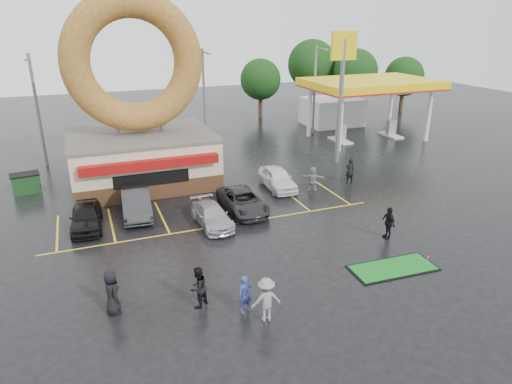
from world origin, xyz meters
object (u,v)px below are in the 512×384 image
object	(u,v)px
shell_sign	(342,74)
car_black	(86,216)
streetlight_right	(315,88)
car_dgrey	(136,203)
gas_station	(353,98)
dumpster	(26,184)
streetlight_mid	(204,96)
car_white	(278,178)
car_grey	(243,201)
putting_green	(393,268)
streetlight_left	(37,108)
person_blue	(245,294)
donut_shop	(139,123)
car_silver	(212,215)
person_cameraman	(388,223)

from	to	relation	value
shell_sign	car_black	bearing A→B (deg)	-163.52
streetlight_right	car_dgrey	distance (m)	25.63
gas_station	dumpster	xyz separation A→B (m)	(-31.07, -7.27, -3.05)
streetlight_mid	car_white	xyz separation A→B (m)	(1.73, -12.92, -4.03)
car_grey	putting_green	distance (m)	10.44
streetlight_left	person_blue	xyz separation A→B (m)	(8.52, -24.96, -3.95)
person_blue	car_dgrey	bearing A→B (deg)	96.52
car_white	car_black	bearing A→B (deg)	-168.44
donut_shop	dumpster	bearing A→B (deg)	175.05
shell_sign	car_grey	size ratio (longest dim) A/B	2.17
putting_green	person_blue	bearing A→B (deg)	-175.36
car_silver	person_cameraman	size ratio (longest dim) A/B	2.27
shell_sign	putting_green	world-z (taller)	shell_sign
streetlight_left	streetlight_mid	distance (m)	14.04
dumpster	streetlight_left	bearing A→B (deg)	71.48
shell_sign	streetlight_mid	bearing A→B (deg)	135.27
shell_sign	car_silver	xyz separation A→B (m)	(-13.40, -8.27, -6.77)
gas_station	car_black	world-z (taller)	gas_station
streetlight_right	person_cameraman	bearing A→B (deg)	-108.29
donut_shop	car_grey	size ratio (longest dim) A/B	2.76
streetlight_right	putting_green	bearing A→B (deg)	-109.87
donut_shop	car_grey	distance (m)	10.13
car_silver	car_white	size ratio (longest dim) A/B	0.95
gas_station	car_silver	world-z (taller)	gas_station
putting_green	car_silver	bearing A→B (deg)	130.31
streetlight_left	streetlight_right	distance (m)	26.08
streetlight_mid	person_blue	xyz separation A→B (m)	(-5.48, -25.96, -3.95)
car_silver	putting_green	bearing A→B (deg)	-52.51
streetlight_right	car_white	world-z (taller)	streetlight_right
car_grey	dumpster	world-z (taller)	car_grey
shell_sign	streetlight_right	world-z (taller)	shell_sign
dumpster	car_silver	bearing A→B (deg)	-51.83
streetlight_mid	car_black	world-z (taller)	streetlight_mid
donut_shop	car_dgrey	size ratio (longest dim) A/B	2.80
car_white	car_silver	bearing A→B (deg)	-142.37
streetlight_mid	person_blue	distance (m)	26.82
shell_sign	streetlight_mid	world-z (taller)	shell_sign
car_silver	putting_green	xyz separation A→B (m)	(6.89, -8.12, -0.57)
putting_green	shell_sign	bearing A→B (deg)	68.34
donut_shop	car_dgrey	bearing A→B (deg)	-102.57
car_black	car_white	size ratio (longest dim) A/B	0.97
car_white	putting_green	world-z (taller)	car_white
gas_station	car_grey	bearing A→B (deg)	-138.49
streetlight_mid	car_grey	xyz separation A→B (m)	(-2.00, -15.90, -4.10)
person_blue	car_silver	bearing A→B (deg)	75.92
car_dgrey	putting_green	bearing A→B (deg)	-42.16
shell_sign	streetlight_right	bearing A→B (deg)	73.17
person_blue	shell_sign	bearing A→B (deg)	42.58
gas_station	car_white	bearing A→B (deg)	-137.80
putting_green	gas_station	bearing A→B (deg)	61.93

